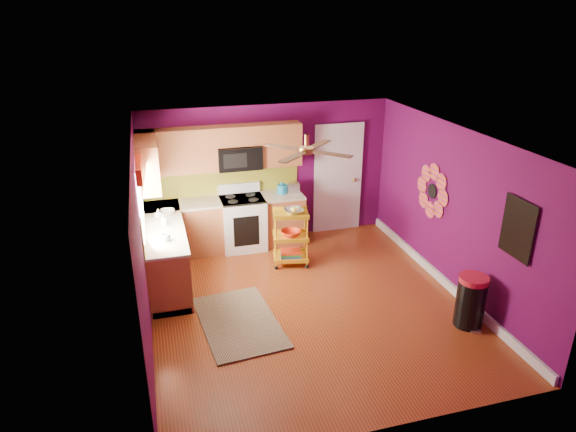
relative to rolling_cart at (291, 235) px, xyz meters
name	(u,v)px	position (x,y,z in m)	size (l,w,h in m)	color
ground	(309,304)	(-0.10, -1.29, -0.54)	(5.00, 5.00, 0.00)	maroon
room_envelope	(312,200)	(-0.07, -1.29, 1.10)	(4.54, 5.04, 2.52)	#560948
lower_cabinets	(201,238)	(-1.45, 0.52, -0.10)	(2.81, 2.31, 0.94)	brown
electric_range	(243,222)	(-0.65, 0.88, -0.05)	(0.76, 0.66, 1.13)	white
upper_cabinetry	(199,154)	(-1.34, 0.88, 1.26)	(2.80, 2.30, 1.26)	brown
left_window	(139,183)	(-2.32, -0.24, 1.20)	(0.08, 1.35, 1.08)	white
panel_door	(338,180)	(1.25, 1.17, 0.49)	(0.95, 0.11, 2.15)	white
right_wall_art	(467,206)	(2.13, -1.63, 0.91)	(0.04, 2.74, 1.04)	black
ceiling_fan	(307,150)	(-0.10, -1.09, 1.75)	(1.01, 1.01, 0.26)	#BF8C3F
shag_rug	(239,322)	(-1.18, -1.48, -0.52)	(1.01, 1.64, 0.02)	black
rolling_cart	(291,235)	(0.00, 0.00, 0.00)	(0.65, 0.52, 1.04)	yellow
trash_can	(471,301)	(1.85, -2.37, -0.16)	(0.51, 0.51, 0.75)	black
teal_kettle	(282,189)	(0.10, 0.95, 0.49)	(0.18, 0.18, 0.21)	#167DAB
toaster	(293,188)	(0.30, 0.94, 0.49)	(0.22, 0.15, 0.18)	beige
soap_bottle_a	(163,220)	(-2.03, 0.04, 0.50)	(0.08, 0.08, 0.18)	#EA3F72
soap_bottle_b	(158,214)	(-2.10, 0.33, 0.48)	(0.12, 0.12, 0.16)	white
counter_dish	(167,212)	(-1.95, 0.52, 0.43)	(0.23, 0.23, 0.06)	white
counter_cup	(166,237)	(-2.03, -0.55, 0.46)	(0.14, 0.14, 0.11)	white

